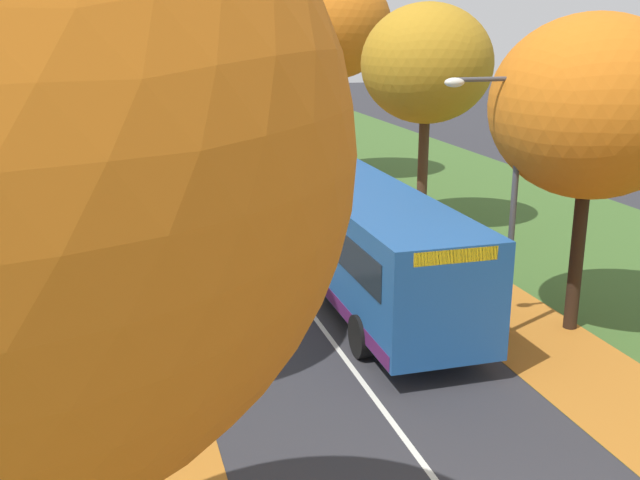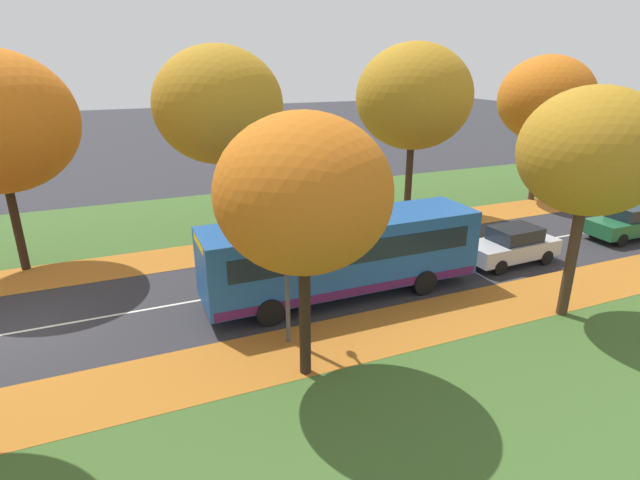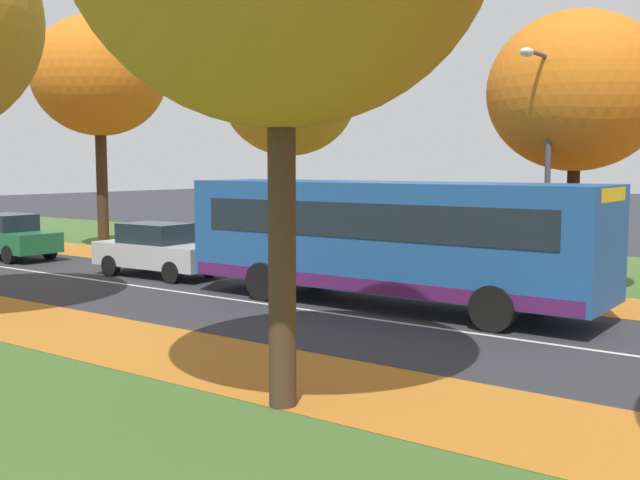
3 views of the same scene
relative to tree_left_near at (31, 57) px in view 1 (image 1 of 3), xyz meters
name	(u,v)px [view 1 (image 1 of 3)]	position (x,y,z in m)	size (l,w,h in m)	color
leaf_litter_left	(119,284)	(1.23, 5.83, -6.44)	(2.80, 60.00, 0.00)	#B26B23
grass_verge_right	(467,204)	(15.03, 11.83, -6.45)	(12.00, 90.00, 0.01)	#3D6028
leaf_litter_right	(422,256)	(10.43, 5.83, -6.44)	(2.80, 60.00, 0.00)	#B26B23
road_centre_line	(242,220)	(5.83, 11.83, -6.45)	(0.12, 80.00, 0.01)	silver
tree_left_near	(31,57)	(0.00, 0.00, 0.00)	(5.76, 5.76, 9.06)	#422D1E
tree_left_mid	(50,40)	(-0.20, 10.33, 0.07)	(6.08, 6.08, 9.28)	#382619
tree_left_far	(63,44)	(-0.20, 19.56, -0.29)	(5.54, 5.54, 8.67)	#422D1E
tree_right_near	(592,107)	(11.53, -0.41, -1.21)	(4.52, 4.52, 7.29)	black
tree_right_mid	(427,64)	(11.81, 9.13, -0.78)	(4.47, 4.47, 7.71)	#422D1E
tree_right_far	(332,26)	(11.27, 18.28, 0.43)	(5.26, 5.26, 9.28)	#382619
streetlamp_right	(502,179)	(9.50, -0.31, -2.71)	(1.89, 0.28, 6.00)	#47474C
bus	(365,239)	(7.39, 2.69, -4.75)	(2.69, 10.41, 2.98)	#1E5199
car_silver_lead	(291,202)	(7.46, 10.79, -5.64)	(1.89, 4.25, 1.62)	#B7BABF
car_green_following	(245,165)	(7.20, 18.44, -5.64)	(1.85, 4.24, 1.62)	#1E6038
car_black_third_in_line	(228,143)	(7.49, 24.77, -5.64)	(1.86, 4.24, 1.62)	black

